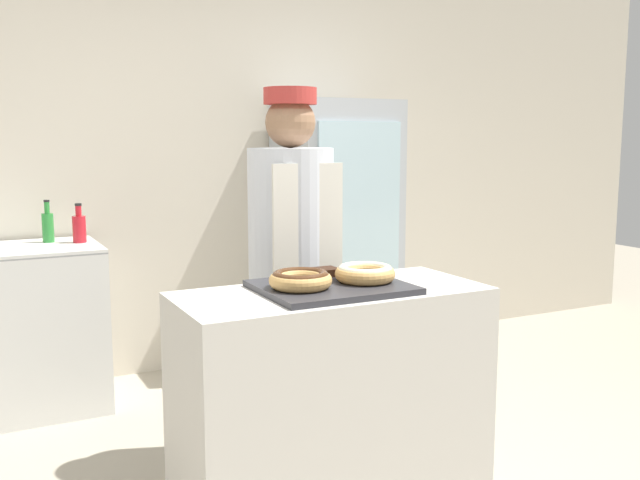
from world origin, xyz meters
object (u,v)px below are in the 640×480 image
donut_chocolate_glaze (300,279)px  chest_freezer (16,330)px  bottle_green (48,226)px  bottle_red (79,227)px  beverage_fridge (337,234)px  donut_light_glaze (365,272)px  baker_person (292,269)px  serving_tray (332,287)px  brownie_back_right (326,272)px  brownie_back_left (302,274)px

donut_chocolate_glaze → chest_freezer: bearing=116.1°
bottle_green → bottle_red: bearing=-30.1°
donut_chocolate_glaze → beverage_fridge: (1.11, 1.77, -0.11)m
bottle_red → chest_freezer: bearing=-175.1°
donut_light_glaze → baker_person: baker_person is taller
donut_light_glaze → chest_freezer: bearing=122.8°
serving_tray → donut_light_glaze: donut_light_glaze is taller
donut_light_glaze → brownie_back_right: bearing=116.7°
chest_freezer → beverage_fridge: bearing=-0.2°
donut_light_glaze → bottle_green: size_ratio=0.98×
serving_tray → bottle_green: 2.05m
donut_chocolate_glaze → baker_person: (0.23, 0.57, -0.08)m
brownie_back_left → bottle_green: size_ratio=0.38×
chest_freezer → bottle_green: size_ratio=3.82×
brownie_back_left → brownie_back_right: 0.11m
serving_tray → beverage_fridge: (0.97, 1.76, -0.07)m
bottle_red → baker_person: bearing=-59.1°
donut_light_glaze → beverage_fridge: beverage_fridge is taller
serving_tray → brownie_back_right: (0.05, 0.15, 0.03)m
brownie_back_right → baker_person: size_ratio=0.05×
donut_chocolate_glaze → baker_person: 0.62m
baker_person → donut_light_glaze: bearing=-85.3°
brownie_back_left → chest_freezer: 1.94m
bottle_green → donut_light_glaze: bearing=-63.6°
serving_tray → beverage_fridge: bearing=61.2°
baker_person → chest_freezer: size_ratio=1.88×
bottle_green → chest_freezer: bearing=-149.4°
beverage_fridge → baker_person: bearing=-126.2°
donut_light_glaze → bottle_red: bottle_red is taller
brownie_back_right → bottle_green: bottle_green is taller
bottle_green → bottle_red: size_ratio=1.08×
donut_chocolate_glaze → beverage_fridge: size_ratio=0.14×
donut_chocolate_glaze → beverage_fridge: beverage_fridge is taller
beverage_fridge → brownie_back_right: bearing=-119.6°
donut_light_glaze → bottle_red: bearing=113.5°
bottle_green → brownie_back_left: bearing=-66.6°
donut_chocolate_glaze → brownie_back_right: donut_chocolate_glaze is taller
donut_chocolate_glaze → donut_light_glaze: bearing=0.0°
brownie_back_right → bottle_red: bearing=113.2°
serving_tray → brownie_back_right: 0.17m
brownie_back_right → donut_chocolate_glaze: bearing=-139.3°
serving_tray → chest_freezer: size_ratio=0.60×
chest_freezer → brownie_back_right: bearing=-56.6°
brownie_back_right → chest_freezer: (-1.06, 1.61, -0.50)m
chest_freezer → bottle_red: bottle_red is taller
chest_freezer → bottle_green: bearing=30.6°
brownie_back_left → bottle_green: 1.89m
serving_tray → brownie_back_left: 0.17m
brownie_back_right → bottle_green: size_ratio=0.38×
donut_light_glaze → bottle_green: bearing=116.4°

